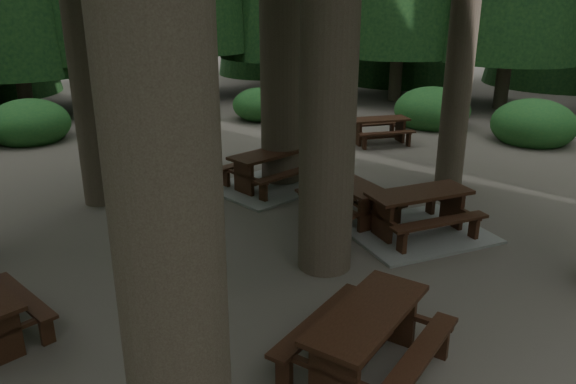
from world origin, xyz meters
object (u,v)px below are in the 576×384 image
picnic_table_f (349,195)px  picnic_table_c (270,175)px  picnic_table_e (367,332)px  picnic_table_a (418,219)px  picnic_table_d (379,127)px

picnic_table_f → picnic_table_c: bearing=11.5°
picnic_table_e → picnic_table_a: bearing=13.6°
picnic_table_c → picnic_table_d: size_ratio=1.40×
picnic_table_d → picnic_table_c: bearing=-142.7°
picnic_table_a → picnic_table_e: (-3.28, -2.57, 0.26)m
picnic_table_c → picnic_table_d: (4.59, 1.71, 0.20)m
picnic_table_c → picnic_table_e: bearing=-122.3°
picnic_table_c → picnic_table_e: (-2.29, -6.16, 0.25)m
picnic_table_d → picnic_table_f: bearing=-119.0°
picnic_table_c → picnic_table_a: bearing=-86.5°
picnic_table_a → picnic_table_d: 6.41m
picnic_table_e → picnic_table_f: size_ratio=1.27×
picnic_table_d → picnic_table_e: 10.45m
picnic_table_c → picnic_table_d: 4.90m
picnic_table_d → picnic_table_f: size_ratio=1.08×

